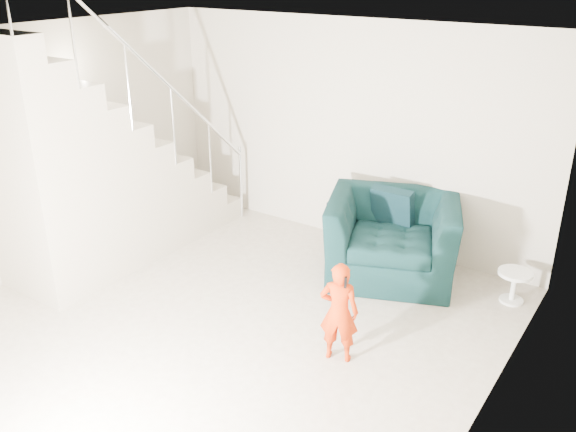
{
  "coord_description": "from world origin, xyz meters",
  "views": [
    {
      "loc": [
        3.39,
        -3.59,
        3.3
      ],
      "look_at": [
        0.15,
        1.2,
        0.85
      ],
      "focal_mm": 38.0,
      "sensor_mm": 36.0,
      "label": 1
    }
  ],
  "objects_px": {
    "toddler": "(339,312)",
    "side_table": "(514,282)",
    "staircase": "(98,185)",
    "armchair": "(392,238)"
  },
  "relations": [
    {
      "from": "side_table",
      "to": "staircase",
      "type": "relative_size",
      "value": 0.1
    },
    {
      "from": "toddler",
      "to": "staircase",
      "type": "relative_size",
      "value": 0.26
    },
    {
      "from": "armchair",
      "to": "side_table",
      "type": "bearing_deg",
      "value": -14.61
    },
    {
      "from": "armchair",
      "to": "staircase",
      "type": "relative_size",
      "value": 0.39
    },
    {
      "from": "side_table",
      "to": "staircase",
      "type": "xyz_separation_m",
      "value": [
        -4.24,
        -1.72,
        0.71
      ]
    },
    {
      "from": "toddler",
      "to": "side_table",
      "type": "xyz_separation_m",
      "value": [
        1.02,
        1.86,
        -0.24
      ]
    },
    {
      "from": "side_table",
      "to": "staircase",
      "type": "height_order",
      "value": "staircase"
    },
    {
      "from": "staircase",
      "to": "armchair",
      "type": "bearing_deg",
      "value": 28.09
    },
    {
      "from": "armchair",
      "to": "side_table",
      "type": "xyz_separation_m",
      "value": [
        1.32,
        0.16,
        -0.22
      ]
    },
    {
      "from": "armchair",
      "to": "toddler",
      "type": "bearing_deg",
      "value": -101.92
    }
  ]
}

